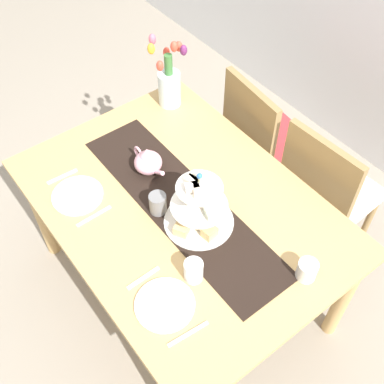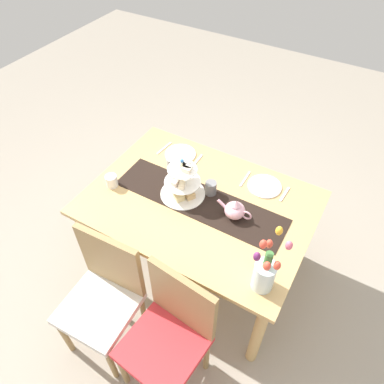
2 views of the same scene
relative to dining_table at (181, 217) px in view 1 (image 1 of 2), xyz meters
The scene contains 17 objects.
ground_plane 0.63m from the dining_table, ahead, with size 8.00×8.00×0.00m, color gray.
dining_table is the anchor object (origin of this frame).
chair_left 0.80m from the dining_table, 107.90° to the left, with size 0.46×0.46×0.91m.
chair_right 0.80m from the dining_table, 73.02° to the left, with size 0.44×0.44×0.91m.
table_runner 0.10m from the dining_table, 90.00° to the left, with size 1.17×0.30×0.00m, color black.
tiered_cake_stand 0.23m from the dining_table, ahead, with size 0.30×0.30×0.30m.
teapot 0.30m from the dining_table, behind, with size 0.24×0.13×0.14m.
tulip_vase 0.74m from the dining_table, 148.21° to the left, with size 0.15×0.21×0.40m.
cream_jug 0.63m from the dining_table, 16.20° to the left, with size 0.08×0.08×0.09m, color white.
dinner_plate_left 0.48m from the dining_table, 133.05° to the right, with size 0.23×0.23×0.01m, color white.
fork_left 0.58m from the dining_table, 143.66° to the right, with size 0.02×0.15×0.01m, color silver.
knife_left 0.40m from the dining_table, 116.95° to the right, with size 0.01×0.17×0.01m, color silver.
dinner_plate_right 0.50m from the dining_table, 43.81° to the right, with size 0.23×0.23×0.01m, color white.
fork_right 0.41m from the dining_table, 58.33° to the right, with size 0.02×0.15×0.01m, color silver.
knife_right 0.61m from the dining_table, 34.26° to the right, with size 0.01×0.17×0.01m, color silver.
mug_grey 0.18m from the dining_table, 106.18° to the right, with size 0.08×0.08×0.10m, color slate.
mug_white_text 0.40m from the dining_table, 29.10° to the right, with size 0.08×0.08×0.10m, color white.
Camera 1 is at (1.09, -0.77, 2.39)m, focal length 45.12 mm.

